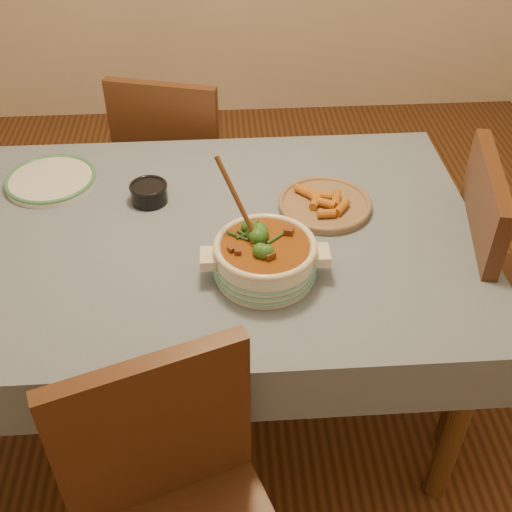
{
  "coord_description": "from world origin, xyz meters",
  "views": [
    {
      "loc": [
        0.08,
        -1.49,
        1.9
      ],
      "look_at": [
        0.17,
        -0.23,
        0.85
      ],
      "focal_mm": 45.0,
      "sensor_mm": 36.0,
      "label": 1
    }
  ],
  "objects": [
    {
      "name": "chair_far",
      "position": [
        -0.09,
        0.79,
        0.51
      ],
      "size": [
        0.52,
        0.52,
        0.91
      ],
      "rotation": [
        0.0,
        0.0,
        2.87
      ],
      "color": "#542E19",
      "rests_on": "floor"
    },
    {
      "name": "condiment_bowl",
      "position": [
        -0.14,
        0.17,
        0.79
      ],
      "size": [
        0.15,
        0.15,
        0.06
      ],
      "rotation": [
        0.0,
        0.0,
        0.37
      ],
      "color": "black",
      "rests_on": "dining_table"
    },
    {
      "name": "floor",
      "position": [
        0.0,
        0.0,
        0.0
      ],
      "size": [
        4.5,
        4.5,
        0.0
      ],
      "primitive_type": "plane",
      "color": "#412712",
      "rests_on": "ground"
    },
    {
      "name": "dining_table",
      "position": [
        0.0,
        0.0,
        0.66
      ],
      "size": [
        1.68,
        1.08,
        0.76
      ],
      "color": "brown",
      "rests_on": "floor"
    },
    {
      "name": "chair_right",
      "position": [
        0.95,
        -0.07,
        0.55
      ],
      "size": [
        0.53,
        0.53,
        0.97
      ],
      "rotation": [
        0.0,
        0.0,
        1.37
      ],
      "color": "#542E19",
      "rests_on": "floor"
    },
    {
      "name": "fried_plate",
      "position": [
        0.4,
        0.09,
        0.78
      ],
      "size": [
        0.3,
        0.3,
        0.05
      ],
      "rotation": [
        0.0,
        0.0,
        -0.07
      ],
      "color": "#937251",
      "rests_on": "dining_table"
    },
    {
      "name": "white_plate",
      "position": [
        -0.46,
        0.29,
        0.77
      ],
      "size": [
        0.36,
        0.36,
        0.03
      ],
      "rotation": [
        0.0,
        0.0,
        0.29
      ],
      "color": "silver",
      "rests_on": "dining_table"
    },
    {
      "name": "stew_casserole",
      "position": [
        0.19,
        -0.21,
        0.82
      ],
      "size": [
        0.34,
        0.28,
        0.32
      ],
      "rotation": [
        0.0,
        0.0,
        -0.02
      ],
      "color": "#ECE4C5",
      "rests_on": "dining_table"
    }
  ]
}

